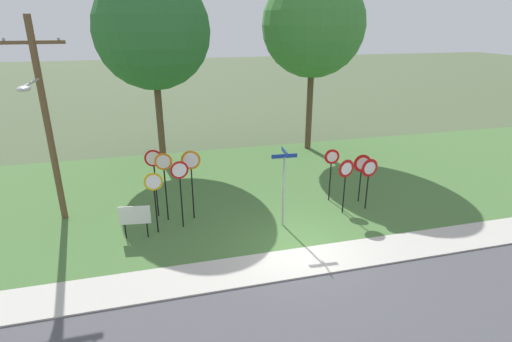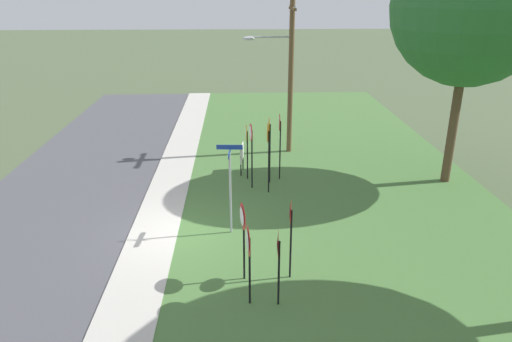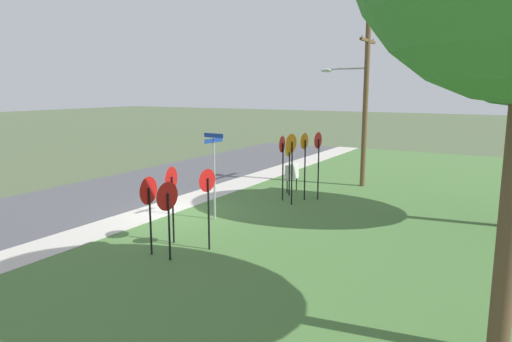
{
  "view_description": "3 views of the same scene",
  "coord_description": "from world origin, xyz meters",
  "views": [
    {
      "loc": [
        -4.41,
        -11.12,
        7.36
      ],
      "look_at": [
        -0.61,
        3.39,
        1.73
      ],
      "focal_mm": 27.82,
      "sensor_mm": 36.0,
      "label": 1
    },
    {
      "loc": [
        14.04,
        2.02,
        7.66
      ],
      "look_at": [
        -1.2,
        2.64,
        1.72
      ],
      "focal_mm": 33.43,
      "sensor_mm": 36.0,
      "label": 2
    },
    {
      "loc": [
        13.15,
        10.95,
        4.59
      ],
      "look_at": [
        -0.31,
        3.25,
        1.85
      ],
      "focal_mm": 32.74,
      "sensor_mm": 36.0,
      "label": 3
    }
  ],
  "objects": [
    {
      "name": "stop_sign_near_left",
      "position": [
        -4.58,
        3.75,
        2.05
      ],
      "size": [
        0.67,
        0.1,
        2.8
      ],
      "rotation": [
        0.0,
        0.0,
        -0.05
      ],
      "color": "black",
      "rests_on": "grass_median"
    },
    {
      "name": "stop_sign_near_right",
      "position": [
        -4.22,
        3.3,
        2.03
      ],
      "size": [
        0.66,
        0.1,
        2.78
      ],
      "rotation": [
        0.0,
        0.0,
        -0.05
      ],
      "color": "black",
      "rests_on": "grass_median"
    },
    {
      "name": "stop_sign_far_left",
      "position": [
        -4.64,
        2.39,
        1.75
      ],
      "size": [
        0.67,
        0.1,
        2.37
      ],
      "rotation": [
        0.0,
        0.0,
        0.03
      ],
      "color": "black",
      "rests_on": "grass_median"
    },
    {
      "name": "street_name_post",
      "position": [
        0.03,
        1.77,
        1.85
      ],
      "size": [
        0.96,
        0.82,
        3.04
      ],
      "rotation": [
        0.0,
        0.0,
        -0.06
      ],
      "color": "#9EA0A8",
      "rests_on": "grass_median"
    },
    {
      "name": "yield_sign_near_right",
      "position": [
        3.84,
        2.24,
        1.67
      ],
      "size": [
        0.77,
        0.12,
        2.2
      ],
      "rotation": [
        0.0,
        0.0,
        0.1
      ],
      "color": "black",
      "rests_on": "grass_median"
    },
    {
      "name": "stop_sign_far_center",
      "position": [
        -3.21,
        3.19,
        2.1
      ],
      "size": [
        0.73,
        0.13,
        2.83
      ],
      "rotation": [
        0.0,
        0.0,
        -0.13
      ],
      "color": "black",
      "rests_on": "grass_median"
    },
    {
      "name": "grass_median",
      "position": [
        0.0,
        6.0,
        0.02
      ],
      "size": [
        44.0,
        12.0,
        0.04
      ],
      "primitive_type": "cube",
      "color": "#477038",
      "rests_on": "ground_plane"
    },
    {
      "name": "yield_sign_near_left",
      "position": [
        3.92,
        2.96,
        1.62
      ],
      "size": [
        0.78,
        0.12,
        2.14
      ],
      "rotation": [
        0.0,
        0.0,
        -0.1
      ],
      "color": "black",
      "rests_on": "grass_median"
    },
    {
      "name": "oak_tree_left",
      "position": [
        -4.1,
        10.69,
        6.95
      ],
      "size": [
        5.88,
        5.88,
        9.86
      ],
      "color": "brown",
      "rests_on": "grass_median"
    },
    {
      "name": "utility_pole",
      "position": [
        -8.21,
        4.38,
        4.18
      ],
      "size": [
        2.1,
        2.36,
        7.6
      ],
      "color": "brown",
      "rests_on": "grass_median"
    },
    {
      "name": "ground_plane",
      "position": [
        0.0,
        0.0,
        0.0
      ],
      "size": [
        160.0,
        160.0,
        0.0
      ],
      "primitive_type": "plane",
      "color": "#4C5B3D"
    },
    {
      "name": "notice_board",
      "position": [
        -5.38,
        2.19,
        0.87
      ],
      "size": [
        1.09,
        0.17,
        1.25
      ],
      "rotation": [
        0.0,
        0.0,
        -0.13
      ],
      "color": "black",
      "rests_on": "grass_median"
    },
    {
      "name": "sidewalk_strip",
      "position": [
        0.0,
        -0.8,
        0.03
      ],
      "size": [
        44.0,
        1.6,
        0.06
      ],
      "primitive_type": "cube",
      "color": "#BCB7AD",
      "rests_on": "ground_plane"
    },
    {
      "name": "stop_sign_far_right",
      "position": [
        -3.69,
        2.55,
        1.96
      ],
      "size": [
        0.66,
        0.12,
        2.67
      ],
      "rotation": [
        0.0,
        0.0,
        0.12
      ],
      "color": "black",
      "rests_on": "grass_median"
    },
    {
      "name": "oak_tree_right",
      "position": [
        4.68,
        10.9,
        7.2
      ],
      "size": [
        5.77,
        5.77,
        10.06
      ],
      "color": "brown",
      "rests_on": "grass_median"
    },
    {
      "name": "yield_sign_far_left",
      "position": [
        2.71,
        3.4,
        1.77
      ],
      "size": [
        0.65,
        0.13,
        2.34
      ],
      "rotation": [
        0.0,
        0.0,
        -0.15
      ],
      "color": "black",
      "rests_on": "grass_median"
    },
    {
      "name": "yield_sign_far_right",
      "position": [
        2.74,
        2.12,
        1.76
      ],
      "size": [
        0.73,
        0.18,
        2.31
      ],
      "rotation": [
        0.0,
        0.0,
        0.2
      ],
      "color": "black",
      "rests_on": "grass_median"
    }
  ]
}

